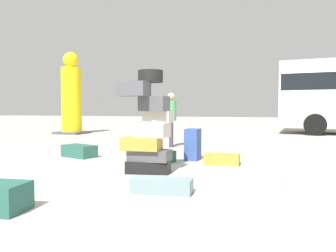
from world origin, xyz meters
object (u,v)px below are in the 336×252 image
object	(u,v)px
suitcase_tower	(148,130)
suitcase_teal_foreground_far	(160,156)
suitcase_teal_upright_blue	(79,151)
suitcase_cream_behind_tower	(315,189)
suitcase_navy_left_side	(193,144)
person_bearded_onlooker	(171,115)
suitcase_tan_right_side	(222,159)
yellow_dummy_statue	(71,98)
suitcase_slate_white_trunk	(162,186)

from	to	relation	value
suitcase_tower	suitcase_teal_foreground_far	distance (m)	1.34
suitcase_teal_foreground_far	suitcase_teal_upright_blue	world-z (taller)	suitcase_teal_upright_blue
suitcase_tower	suitcase_teal_foreground_far	world-z (taller)	suitcase_tower
suitcase_tower	suitcase_teal_upright_blue	world-z (taller)	suitcase_tower
suitcase_teal_foreground_far	suitcase_cream_behind_tower	bearing A→B (deg)	-18.51
suitcase_navy_left_side	suitcase_teal_upright_blue	bearing A→B (deg)	-169.95
suitcase_teal_upright_blue	suitcase_cream_behind_tower	xyz separation A→B (m)	(4.72, -2.10, -0.04)
suitcase_teal_upright_blue	person_bearded_onlooker	bearing A→B (deg)	79.66
suitcase_cream_behind_tower	person_bearded_onlooker	size ratio (longest dim) A/B	0.50
suitcase_tower	suitcase_teal_upright_blue	size ratio (longest dim) A/B	2.23
suitcase_cream_behind_tower	person_bearded_onlooker	bearing A→B (deg)	125.01
suitcase_tan_right_side	yellow_dummy_statue	distance (m)	9.80
suitcase_teal_foreground_far	suitcase_tower	bearing A→B (deg)	-63.68
person_bearded_onlooker	suitcase_teal_foreground_far	bearing A→B (deg)	-6.31
yellow_dummy_statue	suitcase_navy_left_side	bearing A→B (deg)	-40.00
suitcase_slate_white_trunk	suitcase_teal_upright_blue	xyz separation A→B (m)	(-2.82, 2.49, 0.04)
suitcase_cream_behind_tower	suitcase_tower	bearing A→B (deg)	161.88
suitcase_slate_white_trunk	yellow_dummy_statue	world-z (taller)	yellow_dummy_statue
suitcase_slate_white_trunk	suitcase_navy_left_side	world-z (taller)	suitcase_navy_left_side
suitcase_tower	yellow_dummy_statue	world-z (taller)	yellow_dummy_statue
suitcase_teal_foreground_far	person_bearded_onlooker	size ratio (longest dim) A/B	0.35
suitcase_slate_white_trunk	person_bearded_onlooker	size ratio (longest dim) A/B	0.50
suitcase_teal_upright_blue	yellow_dummy_statue	bearing A→B (deg)	143.44
suitcase_slate_white_trunk	suitcase_cream_behind_tower	world-z (taller)	suitcase_cream_behind_tower
suitcase_tower	suitcase_slate_white_trunk	bearing A→B (deg)	-61.55
suitcase_teal_foreground_far	suitcase_cream_behind_tower	size ratio (longest dim) A/B	0.70
suitcase_tan_right_side	suitcase_teal_upright_blue	bearing A→B (deg)	177.93
suitcase_tower	suitcase_navy_left_side	size ratio (longest dim) A/B	2.61
yellow_dummy_statue	suitcase_tan_right_side	bearing A→B (deg)	-39.18
suitcase_cream_behind_tower	suitcase_navy_left_side	world-z (taller)	suitcase_navy_left_side
suitcase_tower	yellow_dummy_statue	bearing A→B (deg)	131.08
suitcase_teal_foreground_far	suitcase_slate_white_trunk	size ratio (longest dim) A/B	0.70
suitcase_teal_upright_blue	suitcase_tower	bearing A→B (deg)	-12.02
suitcase_teal_foreground_far	suitcase_slate_white_trunk	xyz separation A→B (m)	(0.84, -2.38, -0.02)
person_bearded_onlooker	suitcase_teal_upright_blue	bearing A→B (deg)	-47.25
suitcase_tan_right_side	person_bearded_onlooker	bearing A→B (deg)	123.78
suitcase_tan_right_side	suitcase_navy_left_side	world-z (taller)	suitcase_navy_left_side
suitcase_teal_upright_blue	yellow_dummy_statue	size ratio (longest dim) A/B	0.22
suitcase_teal_upright_blue	person_bearded_onlooker	distance (m)	3.04
suitcase_tower	suitcase_navy_left_side	bearing A→B (deg)	76.17
suitcase_teal_upright_blue	suitcase_cream_behind_tower	world-z (taller)	suitcase_teal_upright_blue
suitcase_tower	suitcase_tan_right_side	xyz separation A→B (m)	(1.09, 1.25, -0.64)
suitcase_teal_upright_blue	person_bearded_onlooker	world-z (taller)	person_bearded_onlooker
suitcase_slate_white_trunk	suitcase_cream_behind_tower	xyz separation A→B (m)	(1.89, 0.39, 0.00)
suitcase_navy_left_side	suitcase_cream_behind_tower	bearing A→B (deg)	-46.86
suitcase_tower	suitcase_slate_white_trunk	world-z (taller)	suitcase_tower
suitcase_tower	suitcase_cream_behind_tower	world-z (taller)	suitcase_tower
suitcase_tower	suitcase_slate_white_trunk	distance (m)	1.52
suitcase_slate_white_trunk	suitcase_tower	bearing A→B (deg)	113.95
suitcase_navy_left_side	yellow_dummy_statue	distance (m)	9.00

